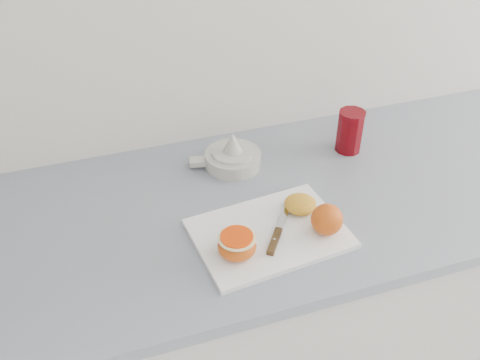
{
  "coord_description": "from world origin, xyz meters",
  "views": [
    {
      "loc": [
        -0.56,
        0.79,
        1.68
      ],
      "look_at": [
        -0.26,
        1.7,
        0.96
      ],
      "focal_mm": 40.0,
      "sensor_mm": 36.0,
      "label": 1
    }
  ],
  "objects_px": {
    "counter": "(301,308)",
    "red_tumbler": "(350,133)",
    "cutting_board": "(269,233)",
    "citrus_juicer": "(232,156)",
    "half_orange": "(237,245)"
  },
  "relations": [
    {
      "from": "counter",
      "to": "red_tumbler",
      "type": "bearing_deg",
      "value": 38.43
    },
    {
      "from": "counter",
      "to": "red_tumbler",
      "type": "relative_size",
      "value": 22.62
    },
    {
      "from": "half_orange",
      "to": "counter",
      "type": "bearing_deg",
      "value": 33.6
    },
    {
      "from": "half_orange",
      "to": "citrus_juicer",
      "type": "bearing_deg",
      "value": 73.86
    },
    {
      "from": "counter",
      "to": "cutting_board",
      "type": "relative_size",
      "value": 8.13
    },
    {
      "from": "cutting_board",
      "to": "citrus_juicer",
      "type": "bearing_deg",
      "value": 88.98
    },
    {
      "from": "half_orange",
      "to": "citrus_juicer",
      "type": "xyz_separation_m",
      "value": [
        0.09,
        0.32,
        -0.01
      ]
    },
    {
      "from": "cutting_board",
      "to": "counter",
      "type": "bearing_deg",
      "value": 37.3
    },
    {
      "from": "counter",
      "to": "cutting_board",
      "type": "xyz_separation_m",
      "value": [
        -0.16,
        -0.12,
        0.45
      ]
    },
    {
      "from": "citrus_juicer",
      "to": "red_tumbler",
      "type": "distance_m",
      "value": 0.31
    },
    {
      "from": "cutting_board",
      "to": "red_tumbler",
      "type": "xyz_separation_m",
      "value": [
        0.32,
        0.25,
        0.05
      ]
    },
    {
      "from": "cutting_board",
      "to": "citrus_juicer",
      "type": "height_order",
      "value": "citrus_juicer"
    },
    {
      "from": "citrus_juicer",
      "to": "red_tumbler",
      "type": "xyz_separation_m",
      "value": [
        0.31,
        -0.03,
        0.03
      ]
    },
    {
      "from": "cutting_board",
      "to": "half_orange",
      "type": "xyz_separation_m",
      "value": [
        -0.09,
        -0.04,
        0.03
      ]
    },
    {
      "from": "counter",
      "to": "half_orange",
      "type": "xyz_separation_m",
      "value": [
        -0.25,
        -0.16,
        0.48
      ]
    }
  ]
}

